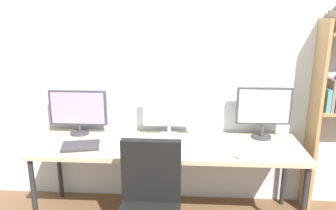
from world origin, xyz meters
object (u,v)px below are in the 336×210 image
Objects in this scene: computer_mouse at (238,155)px; laptop_closed at (81,146)px; monitor_center at (169,113)px; keyboard_main at (166,154)px; desk at (168,149)px; monitor_left at (78,110)px; monitor_right at (263,110)px.

computer_mouse is 1.35m from laptop_closed.
monitor_center is 1.29× the size of keyboard_main.
monitor_left is (-0.87, 0.21, 0.29)m from desk.
monitor_center is at bearing 142.58° from computer_mouse.
keyboard_main is at bearing -21.30° from laptop_closed.
computer_mouse is at bearing -37.42° from monitor_center.
monitor_right reaches higher than monitor_center.
computer_mouse is (0.59, -0.24, 0.06)m from desk.
monitor_left is at bearing 180.00° from monitor_right.
computer_mouse is at bearing -17.22° from monitor_left.
monitor_left is 1.13× the size of monitor_center.
computer_mouse is at bearing -1.02° from keyboard_main.
monitor_left is 1.00m from keyboard_main.
monitor_right is at bearing -1.38° from laptop_closed.
desk is 4.31× the size of monitor_left.
monitor_center is (0.00, 0.21, 0.28)m from desk.
monitor_left reaches higher than monitor_center.
laptop_closed is (-1.35, 0.12, -0.00)m from computer_mouse.
monitor_right is 1.31× the size of keyboard_main.
laptop_closed is at bearing -168.50° from monitor_right.
monitor_right reaches higher than monitor_left.
monitor_left reaches higher than desk.
desk is 0.64m from computer_mouse.
monitor_center reaches higher than computer_mouse.
monitor_left is 1.11× the size of monitor_right.
keyboard_main reaches higher than desk.
monitor_right is at bearing 58.47° from computer_mouse.
laptop_closed is (0.11, -0.33, -0.23)m from monitor_left.
monitor_right is at bearing 0.00° from monitor_center.
monitor_left is at bearing 180.00° from monitor_center.
monitor_left is 0.42m from laptop_closed.
keyboard_main is at bearing -153.04° from monitor_right.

